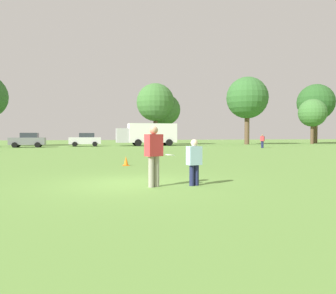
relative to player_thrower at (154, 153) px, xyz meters
name	(u,v)px	position (x,y,z in m)	size (l,w,h in m)	color
ground_plane	(133,184)	(-0.50, 0.82, -1.02)	(185.95, 185.95, 0.00)	#608C3D
player_thrower	(154,153)	(0.00, 0.00, 0.00)	(0.57, 0.47, 1.81)	gray
player_defender	(194,160)	(1.24, -0.07, -0.24)	(0.48, 0.35, 1.41)	#1E234C
frisbee	(170,155)	(0.46, -0.11, -0.07)	(0.27, 0.27, 0.07)	white
traffic_cone	(126,161)	(0.02, 6.94, -0.79)	(0.32, 0.32, 0.48)	#D8590C
parked_car_center	(28,140)	(-8.89, 34.54, -0.10)	(4.22, 2.25, 1.82)	slate
parked_car_mid_right	(85,140)	(-1.92, 36.48, -0.10)	(4.22, 2.25, 1.82)	silver
box_truck	(148,134)	(6.76, 36.70, 0.73)	(8.52, 3.07, 3.18)	white
bystander_sideline_watcher	(262,140)	(18.53, 25.56, -0.11)	(0.46, 0.51, 1.62)	#1E234C
tree_west_maple	(155,103)	(8.89, 41.34, 5.65)	(5.97, 5.97, 9.70)	brown
tree_center_elm	(165,110)	(10.71, 42.51, 4.62)	(5.05, 5.05, 8.21)	brown
tree_east_birch	(247,98)	(23.91, 39.61, 6.60)	(6.82, 6.82, 11.07)	brown
tree_east_oak	(312,113)	(36.20, 39.36, 4.33)	(4.78, 4.78, 7.78)	brown
tree_far_east_pine	(316,103)	(39.74, 43.03, 6.54)	(6.77, 6.77, 11.00)	brown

